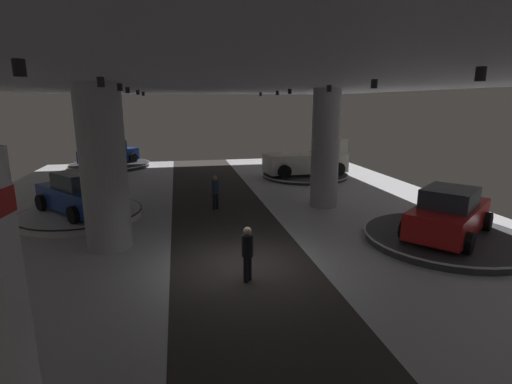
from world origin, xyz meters
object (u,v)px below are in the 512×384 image
(display_car_mid_left, at_px, (79,194))
(column_right, at_px, (325,149))
(display_platform_mid_left, at_px, (81,214))
(pickup_truck_far_right, at_px, (310,159))
(display_platform_far_right, at_px, (305,175))
(display_platform_near_right, at_px, (446,238))
(visitor_walking_near, at_px, (247,251))
(display_car_near_right, at_px, (449,214))
(column_left, at_px, (104,168))
(display_platform_deep_left, at_px, (110,165))
(display_car_deep_left, at_px, (109,153))
(visitor_walking_far, at_px, (215,190))

(display_car_mid_left, bearing_deg, column_right, -0.10)
(display_platform_mid_left, relative_size, pickup_truck_far_right, 0.92)
(display_car_mid_left, bearing_deg, pickup_truck_far_right, 29.13)
(display_platform_mid_left, distance_m, display_platform_far_right, 14.24)
(display_platform_near_right, bearing_deg, visitor_walking_near, -167.96)
(display_car_near_right, bearing_deg, pickup_truck_far_right, 93.12)
(column_right, bearing_deg, column_left, -158.27)
(display_platform_deep_left, height_order, display_platform_far_right, display_platform_deep_left)
(display_platform_deep_left, relative_size, display_car_deep_left, 1.38)
(display_platform_far_right, bearing_deg, pickup_truck_far_right, 4.53)
(display_car_near_right, bearing_deg, display_platform_near_right, 38.03)
(display_platform_near_right, bearing_deg, column_left, 170.61)
(pickup_truck_far_right, height_order, display_car_near_right, pickup_truck_far_right)
(visitor_walking_near, distance_m, visitor_walking_far, 7.55)
(display_car_mid_left, xyz_separation_m, display_platform_near_right, (13.41, -5.61, -0.93))
(column_left, relative_size, visitor_walking_near, 3.46)
(display_car_deep_left, relative_size, pickup_truck_far_right, 0.79)
(display_platform_mid_left, xyz_separation_m, display_car_near_right, (13.40, -5.66, 0.87))
(display_car_deep_left, height_order, pickup_truck_far_right, pickup_truck_far_right)
(pickup_truck_far_right, distance_m, display_platform_near_right, 12.74)
(column_right, height_order, display_platform_near_right, column_right)
(display_car_deep_left, distance_m, visitor_walking_near, 22.09)
(pickup_truck_far_right, bearing_deg, display_platform_near_right, -86.77)
(display_car_deep_left, relative_size, display_platform_far_right, 0.75)
(column_left, relative_size, display_car_mid_left, 1.25)
(display_car_mid_left, height_order, display_platform_far_right, display_car_mid_left)
(display_platform_deep_left, height_order, visitor_walking_far, visitor_walking_far)
(column_left, bearing_deg, visitor_walking_near, -40.13)
(column_right, distance_m, display_platform_far_right, 7.67)
(display_car_deep_left, xyz_separation_m, pickup_truck_far_right, (13.65, -6.71, 0.11))
(column_right, height_order, display_car_near_right, column_right)
(display_platform_deep_left, distance_m, display_car_deep_left, 0.89)
(display_platform_deep_left, bearing_deg, display_car_mid_left, -85.94)
(column_right, bearing_deg, display_platform_near_right, -66.12)
(column_right, height_order, visitor_walking_near, column_right)
(pickup_truck_far_right, bearing_deg, display_car_deep_left, 153.82)
(display_platform_deep_left, distance_m, display_car_near_right, 24.15)
(display_platform_deep_left, height_order, pickup_truck_far_right, pickup_truck_far_right)
(column_right, height_order, pickup_truck_far_right, column_right)
(display_car_deep_left, bearing_deg, visitor_walking_far, -63.39)
(column_right, distance_m, display_car_deep_left, 18.29)
(display_car_deep_left, distance_m, pickup_truck_far_right, 15.21)
(display_platform_near_right, relative_size, visitor_walking_near, 3.57)
(display_platform_far_right, bearing_deg, display_platform_near_right, -85.32)
(visitor_walking_far, bearing_deg, display_car_near_right, -38.15)
(display_car_deep_left, bearing_deg, display_car_mid_left, -86.04)
(display_platform_far_right, relative_size, visitor_walking_near, 3.57)
(display_platform_near_right, xyz_separation_m, display_car_near_right, (-0.02, -0.02, 0.89))
(display_platform_deep_left, bearing_deg, visitor_walking_near, -71.80)
(display_car_near_right, xyz_separation_m, visitor_walking_far, (-7.60, 5.97, -0.15))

